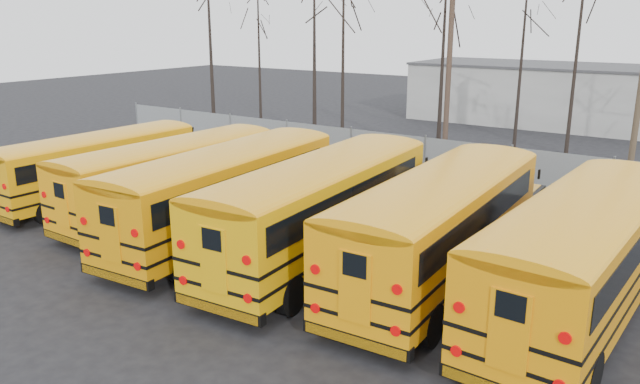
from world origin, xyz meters
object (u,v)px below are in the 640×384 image
Objects in this scene: bus_a at (101,161)px; utility_pole_left at (449,73)px; bus_b at (176,171)px; bus_c at (229,186)px; bus_f at (586,245)px; bus_d at (324,200)px; bus_e at (444,217)px.

bus_a is 17.36m from utility_pole_left.
utility_pole_left is (4.49, 14.57, 2.83)m from bus_b.
bus_a is at bearing 171.94° from bus_c.
bus_b is at bearing 163.42° from bus_c.
bus_a is 0.87× the size of bus_f.
bus_d is at bearing -0.57° from bus_a.
bus_c is at bearing -176.03° from bus_e.
bus_d is 15.53m from utility_pole_left.
utility_pole_left is at bearing 74.02° from bus_b.
bus_c is 3.70m from bus_d.
utility_pole_left is (8.65, 14.77, 2.92)m from bus_a.
bus_b is 0.91× the size of bus_d.
bus_b is 1.20× the size of utility_pole_left.
bus_a is at bearing -99.81° from utility_pole_left.
utility_pole_left reaches higher than bus_b.
bus_d is 1.01× the size of bus_e.
bus_e is at bearing 1.92° from bus_a.
bus_c is 0.99× the size of bus_e.
bus_a is 0.86× the size of bus_d.
bus_a is 7.55m from bus_c.
bus_f is at bearing 1.53° from bus_a.
bus_b is 15.50m from utility_pole_left.
bus_e reaches higher than bus_f.
bus_a is at bearing -176.07° from bus_b.
bus_b is at bearing 172.30° from bus_d.
bus_f is at bearing 1.02° from bus_b.
bus_d reaches higher than bus_f.
bus_a is 0.95× the size of bus_b.
bus_c is at bearing -173.75° from bus_f.
bus_d is at bearing -173.79° from bus_e.
bus_b is (4.16, 0.20, 0.09)m from bus_a.
bus_e is (7.37, 0.80, 0.03)m from bus_c.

